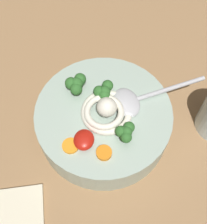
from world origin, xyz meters
The scene contains 10 objects.
table_slab centered at (0.00, 0.00, 1.44)cm, with size 138.47×138.47×2.88cm, color #936D47.
soup_bowl centered at (2.87, 2.54, 6.07)cm, with size 23.83×23.83×6.18cm.
noodle_pile centered at (3.30, 3.00, 10.26)cm, with size 9.62×9.43×3.87cm.
soup_spoon centered at (0.44, 7.54, 9.85)cm, with size 10.60×16.95×1.60cm.
chili_sauce_dollop centered at (8.72, 0.08, 9.89)cm, with size 3.72×3.34×1.67cm, color #B2190F.
broccoli_floret_left centered at (-0.37, 2.30, 10.96)cm, with size 3.85×3.31×3.05cm.
broccoli_floret_front centered at (-1.03, -2.61, 11.11)cm, with size 4.16×3.58×3.29cm.
broccoli_floret_center centered at (7.12, 6.51, 10.85)cm, with size 3.62×3.12×2.86cm.
carrot_slice_beside_chili centered at (10.43, 3.41, 9.44)cm, with size 2.53×2.53×0.78cm, color orange.
carrot_slice_extra_b centered at (9.72, -2.06, 9.27)cm, with size 2.73×2.73×0.44cm, color orange.
Camera 1 is at (28.23, 5.18, 54.31)cm, focal length 48.80 mm.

